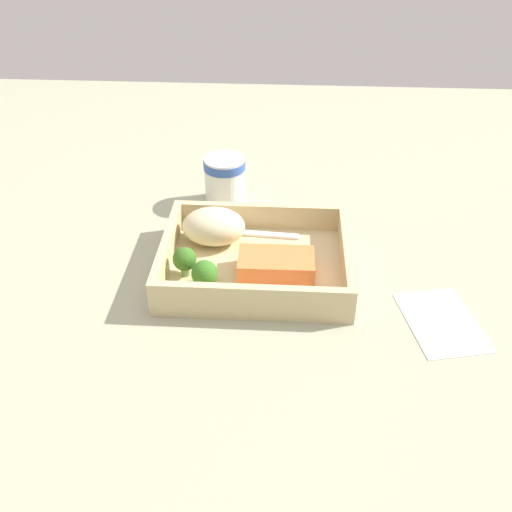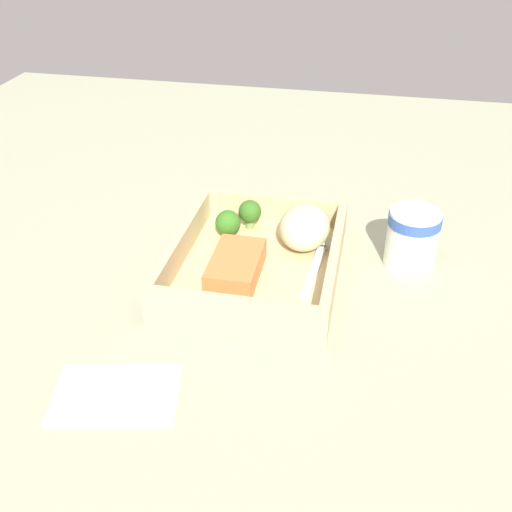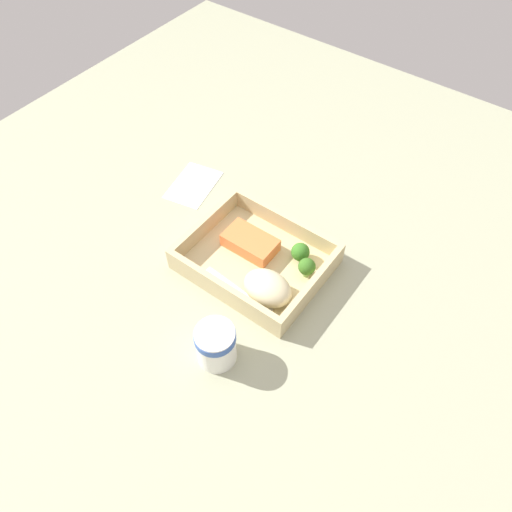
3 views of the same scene
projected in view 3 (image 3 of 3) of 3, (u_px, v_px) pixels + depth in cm
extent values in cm
cube|color=#9B9D80|center=(256.00, 267.00, 99.67)|extent=(160.00, 160.00, 2.00)
cube|color=tan|center=(256.00, 263.00, 98.41)|extent=(26.77, 21.76, 1.20)
cube|color=tan|center=(223.00, 290.00, 91.27)|extent=(26.77, 1.20, 3.98)
cube|color=tan|center=(286.00, 223.00, 101.48)|extent=(26.77, 1.20, 3.98)
cube|color=tan|center=(205.00, 225.00, 101.07)|extent=(1.20, 19.36, 3.98)
cube|color=tan|center=(312.00, 287.00, 91.69)|extent=(1.20, 19.36, 3.98)
cube|color=orange|center=(250.00, 243.00, 98.87)|extent=(10.67, 6.23, 2.97)
ellipsoid|color=beige|center=(268.00, 288.00, 90.59)|extent=(9.45, 7.03, 5.52)
cylinder|color=#7AA150|center=(300.00, 257.00, 97.75)|extent=(1.38, 1.38, 1.20)
sphere|color=#356F21|center=(300.00, 252.00, 96.50)|extent=(3.64, 3.64, 3.64)
cylinder|color=#749B54|center=(306.00, 272.00, 95.14)|extent=(1.27, 1.27, 1.73)
sphere|color=#35661F|center=(307.00, 267.00, 93.74)|extent=(3.34, 3.34, 3.34)
cube|color=white|center=(230.00, 285.00, 94.03)|extent=(12.45, 1.99, 0.44)
cube|color=white|center=(262.00, 309.00, 90.86)|extent=(3.55, 2.44, 0.44)
cylinder|color=white|center=(216.00, 345.00, 83.36)|extent=(6.79, 6.79, 8.11)
cylinder|color=#3356A8|center=(215.00, 336.00, 81.06)|extent=(6.99, 6.99, 1.46)
cube|color=white|center=(193.00, 185.00, 112.69)|extent=(11.34, 14.44, 0.24)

